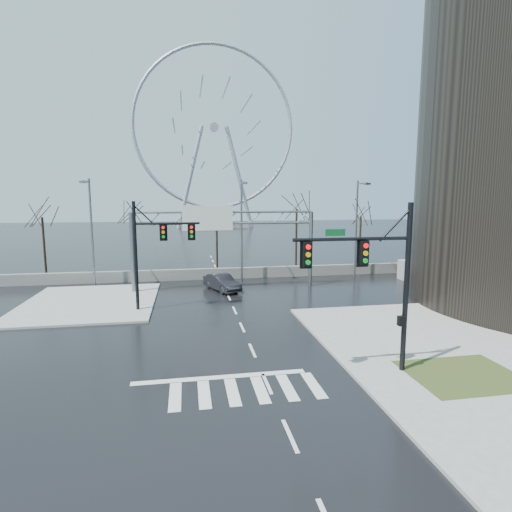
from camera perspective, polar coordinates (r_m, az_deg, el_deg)
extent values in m
plane|color=black|center=(22.24, -0.53, -13.33)|extent=(260.00, 260.00, 0.00)
cube|color=gray|center=(27.33, 20.19, -9.54)|extent=(12.00, 10.00, 0.15)
cube|color=gray|center=(34.27, -22.62, -6.11)|extent=(10.00, 12.00, 0.15)
cube|color=#2F3A18|center=(21.33, 27.52, -14.81)|extent=(5.00, 4.00, 0.02)
cube|color=slate|center=(41.27, -5.09, -2.50)|extent=(52.00, 0.50, 1.10)
cylinder|color=black|center=(19.61, 20.65, -4.58)|extent=(0.24, 0.24, 8.00)
cylinder|color=black|center=(18.01, 13.61, 2.37)|extent=(5.40, 0.16, 0.16)
cube|color=black|center=(18.15, 15.18, 0.44)|extent=(0.35, 0.28, 1.05)
cube|color=black|center=(17.21, 7.31, 0.26)|extent=(0.35, 0.28, 1.05)
cylinder|color=black|center=(29.93, -16.80, -0.16)|extent=(0.24, 0.24, 8.00)
cylinder|color=black|center=(29.51, -12.54, 4.56)|extent=(4.60, 0.16, 0.16)
cube|color=black|center=(29.41, -13.10, 3.36)|extent=(0.35, 0.28, 1.05)
cube|color=black|center=(29.37, -9.19, 3.46)|extent=(0.35, 0.28, 1.05)
cylinder|color=slate|center=(36.02, -17.23, 0.37)|extent=(0.36, 0.36, 7.00)
cylinder|color=slate|center=(37.49, 7.80, 0.95)|extent=(0.36, 0.36, 7.00)
cylinder|color=slate|center=(35.60, -4.52, 6.28)|extent=(16.00, 0.20, 0.20)
cylinder|color=slate|center=(35.65, -4.51, 4.67)|extent=(16.00, 0.20, 0.20)
cube|color=#0A5021|center=(35.36, -6.92, 5.42)|extent=(4.20, 0.10, 2.00)
cube|color=silver|center=(35.30, -6.92, 5.41)|extent=(4.40, 0.02, 2.20)
cylinder|color=slate|center=(39.99, -22.40, 3.02)|extent=(0.20, 0.20, 10.00)
cylinder|color=slate|center=(38.83, -23.12, 9.80)|extent=(0.12, 2.20, 0.12)
cube|color=slate|center=(37.85, -23.46, 9.69)|extent=(0.50, 0.70, 0.18)
cylinder|color=slate|center=(39.42, -2.08, 3.56)|extent=(0.20, 0.20, 10.00)
cylinder|color=slate|center=(38.24, -1.88, 10.47)|extent=(0.12, 2.20, 0.12)
cube|color=slate|center=(37.24, -1.66, 10.38)|extent=(0.50, 0.70, 0.18)
cylinder|color=slate|center=(42.74, 14.10, 3.68)|extent=(0.20, 0.20, 10.00)
cylinder|color=slate|center=(41.65, 14.95, 10.01)|extent=(0.12, 2.20, 0.12)
cube|color=slate|center=(40.75, 15.54, 9.90)|extent=(0.50, 0.70, 0.18)
cylinder|color=black|center=(47.03, -28.00, 1.09)|extent=(0.24, 0.24, 6.30)
cylinder|color=black|center=(44.54, -17.15, 1.63)|extent=(0.24, 0.24, 6.75)
cylinder|color=black|center=(45.35, -5.61, 1.49)|extent=(0.24, 0.24, 5.85)
cylinder|color=black|center=(45.87, 5.77, 2.30)|extent=(0.24, 0.24, 7.02)
cylinder|color=black|center=(49.14, 14.62, 1.94)|extent=(0.24, 0.24, 6.12)
cube|color=gray|center=(115.98, -5.80, 4.31)|extent=(18.00, 6.00, 1.00)
torus|color=#B2B2B7|center=(117.42, -6.00, 17.83)|extent=(45.00, 1.00, 45.00)
cylinder|color=#B2B2B7|center=(117.42, -6.00, 17.83)|extent=(2.40, 1.50, 2.40)
cylinder|color=#B2B2B7|center=(115.58, -9.42, 10.93)|extent=(8.28, 1.20, 28.82)
cylinder|color=#B2B2B7|center=(116.59, -2.40, 11.01)|extent=(8.28, 1.20, 28.82)
imported|color=black|center=(35.96, -4.90, -3.77)|extent=(3.28, 4.76, 1.49)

